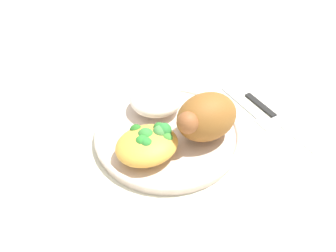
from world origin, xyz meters
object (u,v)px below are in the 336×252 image
object	(u,v)px
mac_cheese_with_broccoli	(148,143)
knife	(274,116)
roasted_chicken	(206,117)
rice_pile	(156,99)
plate	(168,134)
fork	(249,109)

from	to	relation	value
mac_cheese_with_broccoli	knife	world-z (taller)	mac_cheese_with_broccoli
roasted_chicken	rice_pile	bearing A→B (deg)	-70.36
plate	fork	bearing A→B (deg)	177.08
plate	roasted_chicken	world-z (taller)	roasted_chicken
fork	knife	distance (m)	0.05
plate	roasted_chicken	bearing A→B (deg)	140.01
rice_pile	mac_cheese_with_broccoli	bearing A→B (deg)	55.52
rice_pile	knife	xyz separation A→B (m)	(-0.19, 0.11, -0.04)
roasted_chicken	rice_pile	size ratio (longest dim) A/B	1.20
roasted_chicken	mac_cheese_with_broccoli	bearing A→B (deg)	-5.60
fork	knife	xyz separation A→B (m)	(-0.03, 0.04, 0.00)
roasted_chicken	knife	bearing A→B (deg)	177.37
plate	fork	distance (m)	0.17
plate	knife	xyz separation A→B (m)	(-0.20, 0.05, -0.01)
knife	fork	bearing A→B (deg)	-52.11
plate	rice_pile	xyz separation A→B (m)	(-0.01, -0.06, 0.03)
plate	fork	size ratio (longest dim) A/B	1.81
plate	knife	distance (m)	0.21
plate	fork	xyz separation A→B (m)	(-0.17, 0.01, -0.01)
rice_pile	mac_cheese_with_broccoli	size ratio (longest dim) A/B	0.92
roasted_chicken	mac_cheese_with_broccoli	world-z (taller)	roasted_chicken
knife	plate	bearing A→B (deg)	-13.18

